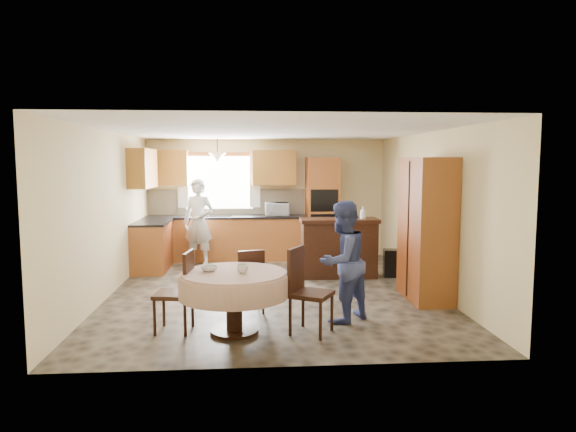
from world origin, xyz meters
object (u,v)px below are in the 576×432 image
(chair_left, at_px, (180,287))
(dining_table, at_px, (234,286))
(chair_back, at_px, (250,278))
(chair_right, at_px, (305,286))
(person_dining, at_px, (342,262))
(sideboard, at_px, (339,250))
(person_sink, at_px, (198,223))
(oven_tower, at_px, (322,208))
(cupboard, at_px, (427,229))

(chair_left, bearing_deg, dining_table, 88.56)
(dining_table, relative_size, chair_back, 1.49)
(chair_right, xyz_separation_m, person_dining, (0.52, 0.41, 0.21))
(chair_left, xyz_separation_m, chair_right, (1.48, -0.14, 0.03))
(dining_table, bearing_deg, sideboard, 58.66)
(chair_right, height_order, person_sink, person_sink)
(oven_tower, height_order, person_sink, oven_tower)
(sideboard, xyz_separation_m, person_sink, (-2.56, 1.18, 0.36))
(cupboard, height_order, chair_right, cupboard)
(cupboard, height_order, person_sink, cupboard)
(chair_right, bearing_deg, sideboard, 11.74)
(dining_table, relative_size, chair_left, 1.33)
(chair_right, bearing_deg, cupboard, -25.86)
(cupboard, relative_size, chair_left, 2.15)
(oven_tower, height_order, sideboard, oven_tower)
(cupboard, height_order, dining_table, cupboard)
(oven_tower, xyz_separation_m, dining_table, (-1.71, -4.62, -0.49))
(oven_tower, distance_m, cupboard, 3.48)
(cupboard, bearing_deg, person_sink, 142.47)
(chair_right, distance_m, person_sink, 4.43)
(sideboard, xyz_separation_m, chair_left, (-2.40, -2.79, 0.05))
(cupboard, distance_m, person_sink, 4.52)
(person_sink, relative_size, person_dining, 1.11)
(chair_right, bearing_deg, dining_table, 116.41)
(cupboard, bearing_deg, sideboard, 122.85)
(cupboard, relative_size, chair_back, 2.40)
(sideboard, height_order, chair_left, same)
(oven_tower, bearing_deg, person_sink, -167.44)
(sideboard, bearing_deg, chair_back, -125.58)
(person_sink, bearing_deg, oven_tower, 33.86)
(chair_right, distance_m, person_dining, 0.69)
(cupboard, xyz_separation_m, chair_right, (-1.94, -1.35, -0.48))
(sideboard, distance_m, person_sink, 2.84)
(oven_tower, relative_size, sideboard, 1.56)
(oven_tower, distance_m, chair_right, 4.77)
(cupboard, distance_m, chair_back, 2.70)
(dining_table, xyz_separation_m, person_sink, (-0.80, 4.07, 0.28))
(cupboard, bearing_deg, oven_tower, 107.91)
(dining_table, xyz_separation_m, chair_right, (0.84, -0.04, -0.01))
(dining_table, bearing_deg, person_sink, 101.20)
(cupboard, height_order, chair_back, cupboard)
(cupboard, distance_m, chair_right, 2.41)
(oven_tower, distance_m, sideboard, 1.83)
(oven_tower, bearing_deg, cupboard, -72.09)
(chair_back, height_order, person_sink, person_sink)
(person_sink, bearing_deg, person_dining, -38.40)
(chair_left, xyz_separation_m, person_dining, (2.00, 0.26, 0.23))
(person_sink, bearing_deg, dining_table, -57.50)
(sideboard, xyz_separation_m, dining_table, (-1.76, -2.89, 0.09))
(sideboard, distance_m, cupboard, 1.96)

